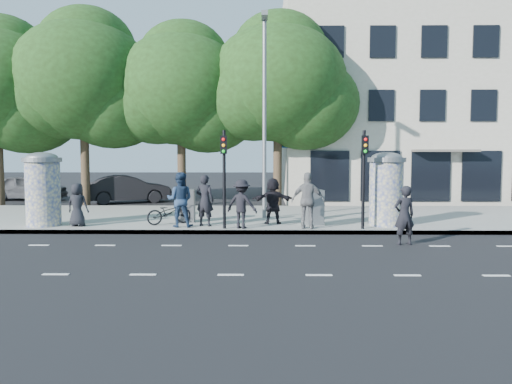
{
  "coord_description": "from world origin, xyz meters",
  "views": [
    {
      "loc": [
        0.71,
        -13.33,
        2.75
      ],
      "look_at": [
        0.5,
        3.5,
        1.45
      ],
      "focal_mm": 35.0,
      "sensor_mm": 36.0,
      "label": 1
    }
  ],
  "objects_px": {
    "ad_column_right": "(386,187)",
    "bicycle": "(169,212)",
    "ped_b": "(205,200)",
    "cabinet_left": "(187,206)",
    "street_lamp": "(264,102)",
    "car_left": "(29,188)",
    "ad_column_left": "(43,187)",
    "ped_a": "(78,205)",
    "traffic_pole_near": "(224,169)",
    "man_road": "(404,215)",
    "car_mid": "(128,189)",
    "ped_d": "(242,204)",
    "ped_f": "(273,201)",
    "ped_c": "(180,200)",
    "traffic_pole_far": "(364,169)",
    "ped_e": "(308,201)",
    "cabinet_right": "(314,207)"
  },
  "relations": [
    {
      "from": "ped_e",
      "to": "ped_a",
      "type": "bearing_deg",
      "value": 5.1
    },
    {
      "from": "cabinet_left",
      "to": "car_mid",
      "type": "distance_m",
      "value": 10.01
    },
    {
      "from": "traffic_pole_far",
      "to": "ped_e",
      "type": "height_order",
      "value": "traffic_pole_far"
    },
    {
      "from": "ad_column_right",
      "to": "cabinet_right",
      "type": "height_order",
      "value": "ad_column_right"
    },
    {
      "from": "traffic_pole_near",
      "to": "man_road",
      "type": "xyz_separation_m",
      "value": [
        5.6,
        -2.15,
        -1.34
      ]
    },
    {
      "from": "ped_d",
      "to": "ped_f",
      "type": "bearing_deg",
      "value": -113.68
    },
    {
      "from": "ped_b",
      "to": "ped_e",
      "type": "bearing_deg",
      "value": -170.37
    },
    {
      "from": "traffic_pole_far",
      "to": "bicycle",
      "type": "bearing_deg",
      "value": 171.11
    },
    {
      "from": "street_lamp",
      "to": "ped_d",
      "type": "bearing_deg",
      "value": -106.42
    },
    {
      "from": "ad_column_left",
      "to": "ped_a",
      "type": "xyz_separation_m",
      "value": [
        1.3,
        -0.17,
        -0.61
      ]
    },
    {
      "from": "ad_column_right",
      "to": "man_road",
      "type": "xyz_separation_m",
      "value": [
        -0.2,
        -3.05,
        -0.64
      ]
    },
    {
      "from": "ped_d",
      "to": "car_mid",
      "type": "relative_size",
      "value": 0.37
    },
    {
      "from": "ped_d",
      "to": "ped_e",
      "type": "relative_size",
      "value": 0.87
    },
    {
      "from": "ped_f",
      "to": "ped_e",
      "type": "bearing_deg",
      "value": 135.58
    },
    {
      "from": "ped_a",
      "to": "ad_column_right",
      "type": "bearing_deg",
      "value": -170.49
    },
    {
      "from": "street_lamp",
      "to": "ped_b",
      "type": "height_order",
      "value": "street_lamp"
    },
    {
      "from": "ped_f",
      "to": "ped_a",
      "type": "bearing_deg",
      "value": 6.97
    },
    {
      "from": "ad_column_left",
      "to": "ped_e",
      "type": "xyz_separation_m",
      "value": [
        9.5,
        -0.65,
        -0.41
      ]
    },
    {
      "from": "ped_a",
      "to": "man_road",
      "type": "xyz_separation_m",
      "value": [
        10.9,
        -2.69,
        -0.03
      ]
    },
    {
      "from": "ad_column_left",
      "to": "ad_column_right",
      "type": "relative_size",
      "value": 1.0
    },
    {
      "from": "car_left",
      "to": "cabinet_left",
      "type": "bearing_deg",
      "value": -126.29
    },
    {
      "from": "ad_column_left",
      "to": "bicycle",
      "type": "xyz_separation_m",
      "value": [
        4.48,
        0.38,
        -0.95
      ]
    },
    {
      "from": "ped_b",
      "to": "cabinet_right",
      "type": "bearing_deg",
      "value": -156.42
    },
    {
      "from": "ped_a",
      "to": "car_left",
      "type": "height_order",
      "value": "ped_a"
    },
    {
      "from": "ad_column_right",
      "to": "ped_a",
      "type": "height_order",
      "value": "ad_column_right"
    },
    {
      "from": "ped_b",
      "to": "cabinet_left",
      "type": "bearing_deg",
      "value": -32.47
    },
    {
      "from": "ped_d",
      "to": "man_road",
      "type": "relative_size",
      "value": 0.95
    },
    {
      "from": "ped_a",
      "to": "bicycle",
      "type": "height_order",
      "value": "ped_a"
    },
    {
      "from": "street_lamp",
      "to": "car_mid",
      "type": "bearing_deg",
      "value": 134.48
    },
    {
      "from": "ped_b",
      "to": "car_mid",
      "type": "height_order",
      "value": "ped_b"
    },
    {
      "from": "traffic_pole_far",
      "to": "ped_a",
      "type": "height_order",
      "value": "traffic_pole_far"
    },
    {
      "from": "ad_column_left",
      "to": "car_mid",
      "type": "bearing_deg",
      "value": 87.55
    },
    {
      "from": "traffic_pole_near",
      "to": "man_road",
      "type": "distance_m",
      "value": 6.14
    },
    {
      "from": "ad_column_right",
      "to": "bicycle",
      "type": "relative_size",
      "value": 1.58
    },
    {
      "from": "man_road",
      "to": "ped_e",
      "type": "bearing_deg",
      "value": -50.19
    },
    {
      "from": "traffic_pole_far",
      "to": "man_road",
      "type": "relative_size",
      "value": 1.9
    },
    {
      "from": "ped_c",
      "to": "traffic_pole_near",
      "type": "bearing_deg",
      "value": 166.91
    },
    {
      "from": "ped_d",
      "to": "ped_e",
      "type": "xyz_separation_m",
      "value": [
        2.3,
        -0.07,
        0.12
      ]
    },
    {
      "from": "ped_c",
      "to": "car_mid",
      "type": "xyz_separation_m",
      "value": [
        -4.57,
        10.12,
        -0.35
      ]
    },
    {
      "from": "ad_column_left",
      "to": "ped_d",
      "type": "height_order",
      "value": "ad_column_left"
    },
    {
      "from": "ped_a",
      "to": "man_road",
      "type": "height_order",
      "value": "man_road"
    },
    {
      "from": "ped_c",
      "to": "cabinet_left",
      "type": "height_order",
      "value": "ped_c"
    },
    {
      "from": "ad_column_right",
      "to": "ped_c",
      "type": "height_order",
      "value": "ad_column_right"
    },
    {
      "from": "cabinet_right",
      "to": "car_left",
      "type": "relative_size",
      "value": 0.29
    },
    {
      "from": "cabinet_left",
      "to": "cabinet_right",
      "type": "relative_size",
      "value": 0.98
    },
    {
      "from": "traffic_pole_far",
      "to": "bicycle",
      "type": "height_order",
      "value": "traffic_pole_far"
    },
    {
      "from": "traffic_pole_near",
      "to": "traffic_pole_far",
      "type": "distance_m",
      "value": 4.8
    },
    {
      "from": "street_lamp",
      "to": "car_left",
      "type": "relative_size",
      "value": 1.82
    },
    {
      "from": "ped_c",
      "to": "cabinet_left",
      "type": "xyz_separation_m",
      "value": [
        0.05,
        1.24,
        -0.35
      ]
    },
    {
      "from": "car_left",
      "to": "car_mid",
      "type": "relative_size",
      "value": 0.94
    }
  ]
}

